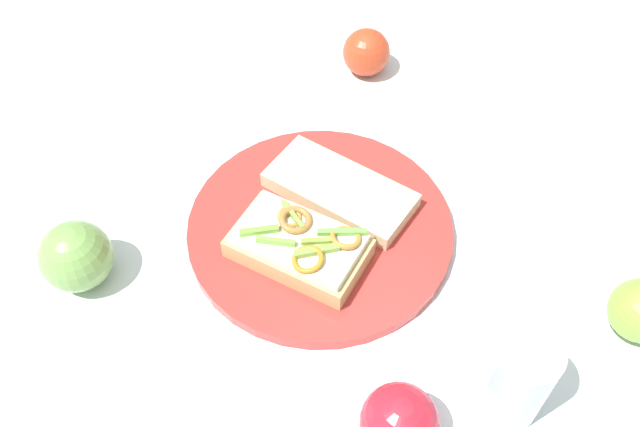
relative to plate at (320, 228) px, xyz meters
The scene contains 8 objects.
ground_plane 0.01m from the plate, ahead, with size 2.00×2.00×0.00m, color silver.
plate is the anchor object (origin of this frame).
sandwich 0.06m from the plate, 122.08° to the left, with size 0.17×0.15×0.05m.
bread_slice_side 0.05m from the plate, 58.83° to the right, with size 0.18×0.08×0.02m, color beige.
apple_1 0.31m from the plate, 42.85° to the right, with size 0.07×0.07×0.07m, color #C53D1F.
apple_2 0.26m from the plate, 166.19° to the left, with size 0.07×0.07×0.07m, color red.
apple_3 0.28m from the plate, 73.11° to the left, with size 0.08×0.08×0.08m, color #719F4E.
drinking_glass 0.29m from the plate, 169.44° to the right, with size 0.06×0.06×0.11m, color silver.
Camera 1 is at (-0.43, 0.25, 0.65)m, focal length 38.34 mm.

